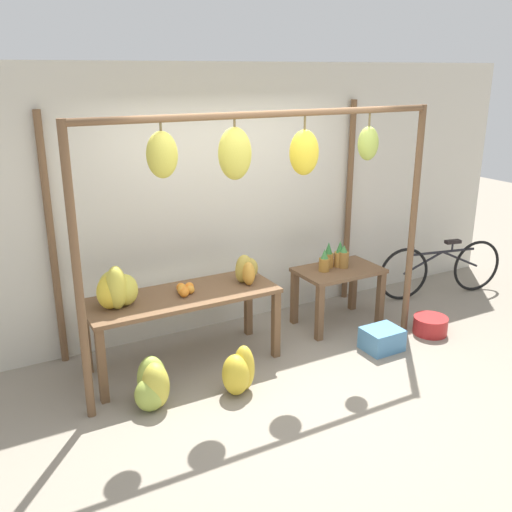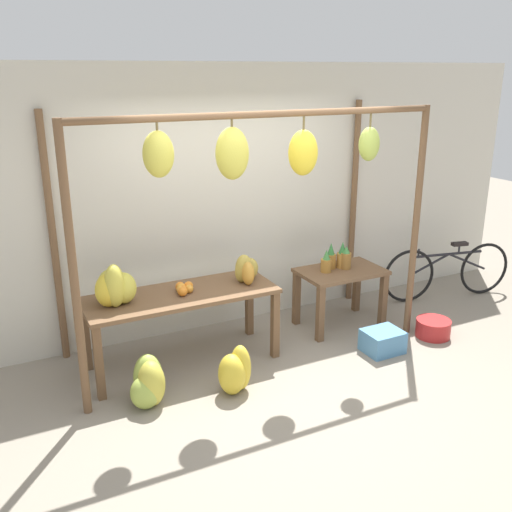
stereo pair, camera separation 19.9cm
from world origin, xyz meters
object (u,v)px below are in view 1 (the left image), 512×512
(fruit_crate_white, at_px, (382,339))
(blue_bucket, at_px, (430,325))
(banana_pile_ground_right, at_px, (239,372))
(parked_bicycle, at_px, (441,269))
(banana_pile_on_table, at_px, (116,289))
(papaya_pile, at_px, (246,270))
(pineapple_cluster, at_px, (334,258))
(banana_pile_ground_left, at_px, (153,386))
(orange_pile, at_px, (185,290))

(fruit_crate_white, xyz_separation_m, blue_bucket, (0.71, 0.04, -0.02))
(banana_pile_ground_right, distance_m, parked_bicycle, 3.37)
(fruit_crate_white, bearing_deg, parked_bicycle, 26.24)
(banana_pile_on_table, height_order, papaya_pile, banana_pile_on_table)
(pineapple_cluster, bearing_deg, banana_pile_ground_left, -164.34)
(banana_pile_on_table, distance_m, orange_pile, 0.65)
(parked_bicycle, bearing_deg, banana_pile_on_table, -178.47)
(papaya_pile, bearing_deg, pineapple_cluster, 5.02)
(banana_pile_on_table, relative_size, papaya_pile, 1.38)
(banana_pile_ground_left, relative_size, papaya_pile, 1.33)
(banana_pile_ground_right, distance_m, blue_bucket, 2.35)
(banana_pile_on_table, relative_size, banana_pile_ground_right, 1.04)
(banana_pile_ground_right, relative_size, blue_bucket, 1.18)
(banana_pile_on_table, height_order, banana_pile_ground_left, banana_pile_on_table)
(pineapple_cluster, relative_size, parked_bicycle, 0.22)
(banana_pile_on_table, relative_size, blue_bucket, 1.22)
(banana_pile_ground_right, height_order, fruit_crate_white, banana_pile_ground_right)
(banana_pile_ground_left, distance_m, papaya_pile, 1.46)
(fruit_crate_white, xyz_separation_m, papaya_pile, (-1.20, 0.68, 0.74))
(banana_pile_on_table, relative_size, parked_bicycle, 0.26)
(papaya_pile, bearing_deg, banana_pile_ground_right, -122.30)
(banana_pile_ground_left, xyz_separation_m, parked_bicycle, (4.00, 0.67, 0.16))
(orange_pile, height_order, blue_bucket, orange_pile)
(pineapple_cluster, distance_m, banana_pile_ground_right, 1.87)
(blue_bucket, bearing_deg, papaya_pile, 161.24)
(parked_bicycle, relative_size, papaya_pile, 5.26)
(orange_pile, height_order, fruit_crate_white, orange_pile)
(orange_pile, relative_size, blue_bucket, 0.61)
(banana_pile_ground_right, bearing_deg, fruit_crate_white, 0.75)
(fruit_crate_white, relative_size, papaya_pile, 1.18)
(pineapple_cluster, xyz_separation_m, banana_pile_ground_left, (-2.32, -0.65, -0.58))
(orange_pile, relative_size, banana_pile_ground_right, 0.52)
(banana_pile_ground_left, height_order, banana_pile_ground_right, banana_pile_ground_right)
(fruit_crate_white, bearing_deg, papaya_pile, 150.34)
(pineapple_cluster, distance_m, fruit_crate_white, 1.02)
(fruit_crate_white, height_order, parked_bicycle, parked_bicycle)
(banana_pile_ground_left, height_order, papaya_pile, papaya_pile)
(banana_pile_on_table, bearing_deg, fruit_crate_white, -15.55)
(banana_pile_on_table, height_order, parked_bicycle, banana_pile_on_table)
(banana_pile_ground_left, bearing_deg, banana_pile_ground_right, -11.85)
(banana_pile_ground_left, distance_m, blue_bucket, 3.09)
(banana_pile_on_table, xyz_separation_m, papaya_pile, (1.28, -0.01, -0.04))
(parked_bicycle, xyz_separation_m, papaya_pile, (-2.82, -0.12, 0.50))
(orange_pile, xyz_separation_m, papaya_pile, (0.65, 0.00, 0.08))
(parked_bicycle, distance_m, papaya_pile, 2.87)
(banana_pile_on_table, height_order, fruit_crate_white, banana_pile_on_table)
(pineapple_cluster, bearing_deg, papaya_pile, -174.98)
(banana_pile_on_table, distance_m, pineapple_cluster, 2.43)
(banana_pile_on_table, xyz_separation_m, fruit_crate_white, (2.48, -0.69, -0.78))
(orange_pile, distance_m, blue_bucket, 2.72)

